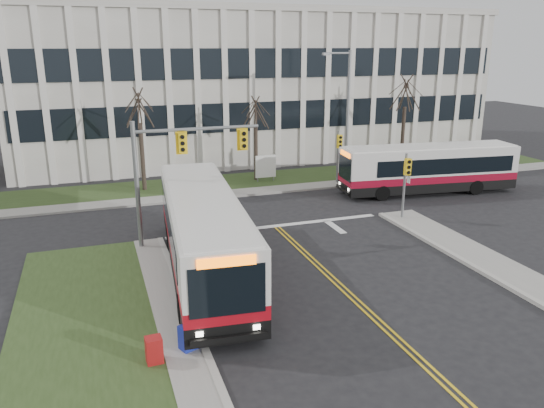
{
  "coord_description": "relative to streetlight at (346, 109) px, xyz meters",
  "views": [
    {
      "loc": [
        -9.14,
        -17.7,
        9.51
      ],
      "look_at": [
        -0.99,
        5.96,
        2.0
      ],
      "focal_mm": 35.0,
      "sensor_mm": 36.0,
      "label": 1
    }
  ],
  "objects": [
    {
      "name": "ground",
      "position": [
        -8.03,
        -16.2,
        -5.19
      ],
      "size": [
        120.0,
        120.0,
        0.0
      ],
      "primitive_type": "plane",
      "color": "black",
      "rests_on": "ground"
    },
    {
      "name": "sidewalk_west",
      "position": [
        -15.03,
        -21.2,
        -5.12
      ],
      "size": [
        1.2,
        26.0,
        0.14
      ],
      "primitive_type": "cube",
      "color": "#9E9B93",
      "rests_on": "ground"
    },
    {
      "name": "sidewalk_cross",
      "position": [
        -3.03,
        -1.0,
        -5.12
      ],
      "size": [
        44.0,
        1.6,
        0.14
      ],
      "primitive_type": "cube",
      "color": "#9E9B93",
      "rests_on": "ground"
    },
    {
      "name": "building_lawn",
      "position": [
        -3.03,
        1.8,
        -5.13
      ],
      "size": [
        44.0,
        5.0,
        0.12
      ],
      "primitive_type": "cube",
      "color": "#2D401B",
      "rests_on": "ground"
    },
    {
      "name": "office_building",
      "position": [
        -3.03,
        13.8,
        0.81
      ],
      "size": [
        40.0,
        16.0,
        12.0
      ],
      "primitive_type": "cube",
      "color": "silver",
      "rests_on": "ground"
    },
    {
      "name": "mast_arm_signal",
      "position": [
        -13.65,
        -9.04,
        -0.94
      ],
      "size": [
        6.11,
        0.38,
        6.2
      ],
      "color": "slate",
      "rests_on": "ground"
    },
    {
      "name": "signal_pole_near",
      "position": [
        -0.83,
        -9.3,
        -2.69
      ],
      "size": [
        0.34,
        0.39,
        3.8
      ],
      "color": "slate",
      "rests_on": "ground"
    },
    {
      "name": "signal_pole_far",
      "position": [
        -0.83,
        -0.8,
        -2.69
      ],
      "size": [
        0.34,
        0.39,
        3.8
      ],
      "color": "slate",
      "rests_on": "ground"
    },
    {
      "name": "streetlight",
      "position": [
        0.0,
        0.0,
        0.0
      ],
      "size": [
        2.15,
        0.25,
        9.2
      ],
      "color": "slate",
      "rests_on": "ground"
    },
    {
      "name": "directory_sign",
      "position": [
        -5.53,
        1.3,
        -4.02
      ],
      "size": [
        1.5,
        0.12,
        2.0
      ],
      "color": "slate",
      "rests_on": "ground"
    },
    {
      "name": "tree_left",
      "position": [
        -14.03,
        1.8,
        0.32
      ],
      "size": [
        1.8,
        1.8,
        7.7
      ],
      "color": "#42352B",
      "rests_on": "ground"
    },
    {
      "name": "tree_mid",
      "position": [
        -6.03,
        2.0,
        -0.31
      ],
      "size": [
        1.8,
        1.8,
        6.82
      ],
      "color": "#42352B",
      "rests_on": "ground"
    },
    {
      "name": "tree_right",
      "position": [
        5.97,
        1.8,
        0.71
      ],
      "size": [
        1.8,
        1.8,
        8.25
      ],
      "color": "#42352B",
      "rests_on": "ground"
    },
    {
      "name": "bus_main",
      "position": [
        -13.03,
        -12.89,
        -3.47
      ],
      "size": [
        3.96,
        13.13,
        3.45
      ],
      "primitive_type": null,
      "rotation": [
        0.0,
        0.0,
        -0.09
      ],
      "color": "silver",
      "rests_on": "ground"
    },
    {
      "name": "bus_cross",
      "position": [
        3.86,
        -4.77,
        -3.63
      ],
      "size": [
        11.92,
        3.86,
        3.12
      ],
      "primitive_type": null,
      "rotation": [
        0.0,
        0.0,
        -1.69
      ],
      "color": "silver",
      "rests_on": "ground"
    },
    {
      "name": "newspaper_box_blue",
      "position": [
        -14.83,
        -18.83,
        -4.72
      ],
      "size": [
        0.63,
        0.6,
        0.95
      ],
      "primitive_type": "cube",
      "rotation": [
        0.0,
        0.0,
        0.38
      ],
      "color": "#152495",
      "rests_on": "ground"
    },
    {
      "name": "newspaper_box_red",
      "position": [
        -15.95,
        -19.2,
        -4.72
      ],
      "size": [
        0.52,
        0.47,
        0.95
      ],
      "primitive_type": "cube",
      "rotation": [
        0.0,
        0.0,
        0.05
      ],
      "color": "maroon",
      "rests_on": "ground"
    }
  ]
}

